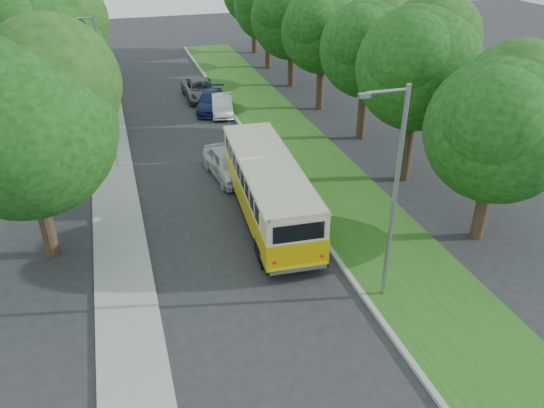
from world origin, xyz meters
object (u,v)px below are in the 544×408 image
object	(u,v)px
car_white	(222,105)
car_grey	(200,90)
lamppost_near	(393,192)
car_silver	(228,164)
vintage_bus	(268,191)
car_blue	(211,101)
lamppost_far	(101,76)

from	to	relation	value
car_white	car_grey	bearing A→B (deg)	112.57
lamppost_near	car_silver	distance (m)	12.48
vintage_bus	car_white	size ratio (longest dim) A/B	2.52
vintage_bus	car_grey	size ratio (longest dim) A/B	1.96
car_white	car_blue	distance (m)	1.11
vintage_bus	car_grey	xyz separation A→B (m)	(0.27, 18.70, -0.77)
car_silver	car_blue	world-z (taller)	car_silver
lamppost_far	vintage_bus	xyz separation A→B (m)	(6.60, -11.86, -2.64)
lamppost_far	lamppost_near	bearing A→B (deg)	-64.29
car_grey	car_white	bearing A→B (deg)	-78.20
lamppost_far	car_blue	bearing A→B (deg)	29.08
lamppost_far	car_grey	xyz separation A→B (m)	(6.87, 6.84, -3.41)
car_white	car_grey	distance (m)	3.91
lamppost_near	car_grey	world-z (taller)	lamppost_near
car_blue	car_grey	bearing A→B (deg)	110.90
car_silver	car_white	bearing A→B (deg)	72.89
lamppost_near	car_blue	xyz separation A→B (m)	(-1.79, 22.46, -3.71)
car_blue	car_grey	size ratio (longest dim) A/B	0.89
car_silver	car_blue	distance (m)	10.99
lamppost_far	vintage_bus	size ratio (longest dim) A/B	0.76
vintage_bus	car_silver	bearing A→B (deg)	102.51
lamppost_near	car_silver	world-z (taller)	lamppost_near
lamppost_near	car_grey	distance (m)	25.68
car_blue	lamppost_far	bearing A→B (deg)	-134.92
lamppost_far	car_grey	size ratio (longest dim) A/B	1.48
lamppost_near	car_grey	size ratio (longest dim) A/B	1.58
vintage_bus	car_white	world-z (taller)	vintage_bus
car_blue	car_grey	world-z (taller)	car_grey
car_white	car_blue	world-z (taller)	car_blue
vintage_bus	car_blue	xyz separation A→B (m)	(0.52, 15.81, -0.82)
car_silver	vintage_bus	bearing A→B (deg)	-87.56
car_blue	car_grey	xyz separation A→B (m)	(-0.25, 2.88, 0.05)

